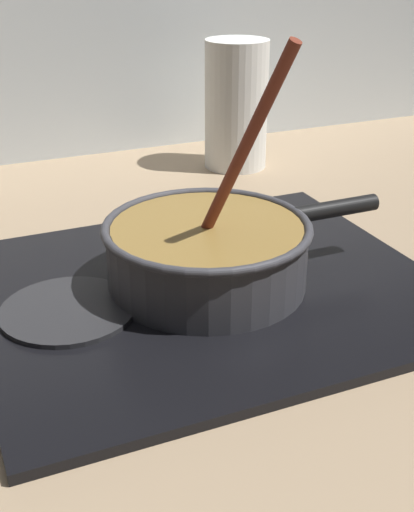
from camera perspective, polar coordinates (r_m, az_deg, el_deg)
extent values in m
cube|color=#9E8466|center=(0.71, -3.16, -11.60)|extent=(2.40, 1.60, 0.04)
cube|color=silver|center=(1.35, -16.04, 18.96)|extent=(2.40, 0.02, 0.55)
cube|color=black|center=(0.85, 0.00, -2.72)|extent=(0.56, 0.48, 0.01)
torus|color=#592D0C|center=(0.85, 0.00, -2.13)|extent=(0.21, 0.21, 0.01)
cylinder|color=#262628|center=(0.80, -11.57, -4.46)|extent=(0.16, 0.16, 0.01)
cylinder|color=#38383D|center=(0.83, 0.00, 0.00)|extent=(0.24, 0.24, 0.08)
cylinder|color=olive|center=(0.83, 0.00, 0.25)|extent=(0.23, 0.23, 0.07)
torus|color=#38383D|center=(0.82, 0.00, 2.46)|extent=(0.25, 0.25, 0.01)
cylinder|color=black|center=(0.90, 10.75, 3.94)|extent=(0.12, 0.02, 0.02)
cylinder|color=beige|center=(0.82, 4.03, 1.65)|extent=(0.03, 0.03, 0.01)
cylinder|color=#E5CC7A|center=(0.82, -1.38, 1.91)|extent=(0.03, 0.03, 0.01)
cylinder|color=#EDD88C|center=(0.77, -3.97, -0.05)|extent=(0.04, 0.04, 0.01)
cylinder|color=beige|center=(0.85, 0.34, 2.69)|extent=(0.03, 0.03, 0.01)
cylinder|color=#E5CC7A|center=(0.80, -5.76, 0.97)|extent=(0.04, 0.04, 0.01)
cylinder|color=#E5CC7A|center=(0.79, -1.06, 0.89)|extent=(0.03, 0.03, 0.01)
cylinder|color=beige|center=(0.75, -0.47, -0.61)|extent=(0.03, 0.03, 0.01)
cylinder|color=maroon|center=(0.75, 3.10, 8.88)|extent=(0.08, 0.12, 0.25)
cube|color=brown|center=(0.82, -0.41, 1.59)|extent=(0.05, 0.05, 0.01)
cylinder|color=white|center=(1.29, 2.46, 12.54)|extent=(0.12, 0.12, 0.24)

